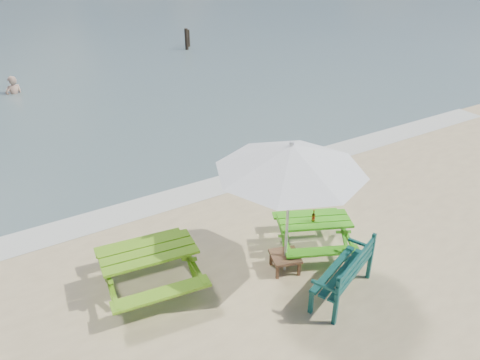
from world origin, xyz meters
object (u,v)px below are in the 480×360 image
picnic_table_right (313,234)px  patio_umbrella (291,158)px  park_bench (341,281)px  swimmer (16,98)px  side_table (285,262)px  beer_bottle (313,217)px  picnic_table_left (150,269)px

picnic_table_right → patio_umbrella: (-0.91, -0.28, 2.07)m
park_bench → patio_umbrella: bearing=113.0°
swimmer → park_bench: bearing=-78.2°
side_table → patio_umbrella: (-0.00, 0.00, 2.21)m
patio_umbrella → swimmer: size_ratio=1.85×
side_table → patio_umbrella: patio_umbrella is taller
side_table → swimmer: swimmer is taller
patio_umbrella → beer_bottle: bearing=16.6°
picnic_table_right → side_table: (-0.91, -0.28, -0.15)m
picnic_table_right → picnic_table_left: bearing=169.5°
side_table → beer_bottle: 1.06m
picnic_table_left → swimmer: size_ratio=1.13×
beer_bottle → park_bench: bearing=-106.6°
picnic_table_left → picnic_table_right: picnic_table_left is taller
swimmer → side_table: bearing=-79.1°
park_bench → beer_bottle: bearing=73.4°
picnic_table_right → beer_bottle: beer_bottle is taller
patio_umbrella → swimmer: bearing=100.9°
beer_bottle → swimmer: 14.60m
park_bench → side_table: size_ratio=2.41×
picnic_table_right → park_bench: (-0.46, -1.35, -0.04)m
picnic_table_right → park_bench: park_bench is taller
picnic_table_right → patio_umbrella: patio_umbrella is taller
side_table → picnic_table_right: bearing=17.2°
park_bench → swimmer: size_ratio=0.89×
picnic_table_left → side_table: bearing=-20.6°
park_bench → beer_bottle: (0.39, 1.32, 0.48)m
park_bench → side_table: bearing=113.0°
picnic_table_left → patio_umbrella: 3.23m
patio_umbrella → side_table: bearing=0.0°
swimmer → picnic_table_left: bearing=-88.3°
park_bench → picnic_table_left: bearing=145.2°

